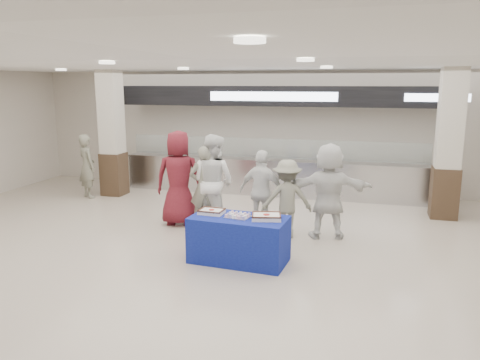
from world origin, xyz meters
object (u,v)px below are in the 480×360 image
(display_table, at_px, (239,239))
(civilian_white, at_px, (328,191))
(sheet_cake_left, at_px, (212,211))
(chef_short, at_px, (262,192))
(soldier_a, at_px, (205,187))
(sheet_cake_right, at_px, (266,216))
(chef_tall, at_px, (213,181))
(soldier_bg, at_px, (87,166))
(civilian_maroon, at_px, (179,178))
(cupcake_tray, at_px, (238,215))
(soldier_b, at_px, (287,199))

(display_table, bearing_deg, civilian_white, 56.15)
(sheet_cake_left, xyz_separation_m, civilian_white, (1.76, 1.54, 0.11))
(display_table, distance_m, chef_short, 1.68)
(chef_short, bearing_deg, soldier_a, 15.41)
(sheet_cake_left, bearing_deg, soldier_a, 113.75)
(sheet_cake_right, relative_size, chef_tall, 0.28)
(soldier_bg, bearing_deg, sheet_cake_right, -177.35)
(display_table, height_order, chef_tall, chef_tall)
(civilian_maroon, bearing_deg, civilian_white, 166.57)
(chef_tall, height_order, chef_short, chef_tall)
(sheet_cake_left, bearing_deg, sheet_cake_right, -4.32)
(cupcake_tray, relative_size, chef_short, 0.26)
(display_table, height_order, chef_short, chef_short)
(sheet_cake_right, bearing_deg, display_table, -178.30)
(sheet_cake_left, bearing_deg, soldier_bg, 144.61)
(sheet_cake_left, xyz_separation_m, sheet_cake_right, (0.94, -0.07, 0.00))
(cupcake_tray, bearing_deg, soldier_bg, 146.56)
(civilian_maroon, distance_m, soldier_b, 2.29)
(chef_tall, xyz_separation_m, civilian_white, (2.27, -0.04, -0.04))
(display_table, distance_m, sheet_cake_right, 0.62)
(display_table, distance_m, civilian_maroon, 2.49)
(display_table, xyz_separation_m, chef_short, (0.01, 1.62, 0.44))
(sheet_cake_left, relative_size, chef_tall, 0.22)
(civilian_white, bearing_deg, soldier_a, -10.50)
(civilian_white, bearing_deg, sheet_cake_right, 50.87)
(soldier_a, relative_size, chef_short, 1.03)
(soldier_bg, bearing_deg, sheet_cake_left, 178.18)
(cupcake_tray, relative_size, chef_tall, 0.22)
(chef_short, xyz_separation_m, soldier_b, (0.51, -0.16, -0.07))
(civilian_white, xyz_separation_m, soldier_bg, (-6.18, 1.60, -0.09))
(sheet_cake_left, height_order, soldier_a, soldier_a)
(sheet_cake_left, xyz_separation_m, chef_tall, (-0.51, 1.58, 0.15))
(soldier_b, bearing_deg, soldier_a, -21.16)
(cupcake_tray, bearing_deg, sheet_cake_left, 169.03)
(sheet_cake_right, xyz_separation_m, soldier_bg, (-5.36, 3.21, 0.01))
(sheet_cake_left, height_order, chef_short, chef_short)
(chef_tall, relative_size, soldier_b, 1.28)
(soldier_bg, bearing_deg, chef_tall, -168.17)
(chef_short, relative_size, soldier_b, 1.09)
(soldier_a, bearing_deg, sheet_cake_left, 100.33)
(soldier_b, height_order, soldier_bg, soldier_bg)
(chef_tall, xyz_separation_m, soldier_bg, (-3.91, 1.56, -0.14))
(sheet_cake_left, xyz_separation_m, civilian_maroon, (-1.25, 1.59, 0.18))
(sheet_cake_left, relative_size, civilian_white, 0.23)
(chef_short, relative_size, civilian_white, 0.90)
(soldier_a, bearing_deg, chef_short, 169.56)
(soldier_b, xyz_separation_m, civilian_white, (0.75, 0.17, 0.16))
(soldier_bg, bearing_deg, civilian_maroon, -172.49)
(display_table, relative_size, soldier_a, 0.93)
(cupcake_tray, distance_m, chef_short, 1.63)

